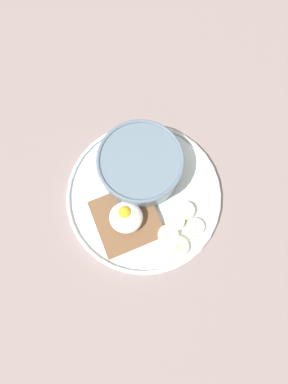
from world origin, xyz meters
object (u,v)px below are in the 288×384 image
at_px(toast_slice, 127,219).
at_px(poached_egg, 126,217).
at_px(banana_slice_right, 195,227).
at_px(banana_slice_left, 178,247).
at_px(banana_slice_inner, 168,235).
at_px(banana_slice_back, 186,211).
at_px(oatmeal_bowl, 141,165).
at_px(banana_slice_front, 175,221).

bearing_deg(toast_slice, poached_egg, -76.99).
bearing_deg(banana_slice_right, banana_slice_left, 47.16).
relative_size(banana_slice_left, banana_slice_inner, 1.00).
bearing_deg(banana_slice_back, oatmeal_bowl, -44.15).
bearing_deg(oatmeal_bowl, banana_slice_right, 131.58).
height_order(banana_slice_left, banana_slice_inner, banana_slice_inner).
bearing_deg(banana_slice_left, banana_slice_inner, -50.86).
xyz_separation_m(oatmeal_bowl, toast_slice, (0.02, 0.09, -0.02)).
bearing_deg(banana_slice_left, banana_slice_back, -104.27).
xyz_separation_m(poached_egg, banana_slice_inner, (-0.07, 0.03, -0.02)).
bearing_deg(banana_slice_right, oatmeal_bowl, -48.42).
bearing_deg(banana_slice_inner, banana_slice_back, -126.51).
xyz_separation_m(oatmeal_bowl, banana_slice_right, (-0.09, 0.10, -0.02)).
bearing_deg(oatmeal_bowl, toast_slice, 75.15).
height_order(oatmeal_bowl, toast_slice, oatmeal_bowl).
relative_size(banana_slice_front, banana_slice_back, 1.01).
bearing_deg(banana_slice_left, oatmeal_bowl, -65.71).
relative_size(banana_slice_back, banana_slice_inner, 1.00).
height_order(banana_slice_right, banana_slice_inner, same).
relative_size(oatmeal_bowl, toast_slice, 1.06).
bearing_deg(banana_slice_inner, toast_slice, -21.69).
distance_m(poached_egg, banana_slice_front, 0.08).
height_order(poached_egg, banana_slice_back, poached_egg).
relative_size(oatmeal_bowl, banana_slice_left, 3.18).
distance_m(poached_egg, banana_slice_back, 0.10).
relative_size(toast_slice, poached_egg, 2.43).
xyz_separation_m(banana_slice_left, banana_slice_right, (-0.03, -0.03, 0.00)).
height_order(toast_slice, banana_slice_inner, banana_slice_inner).
xyz_separation_m(banana_slice_back, banana_slice_inner, (0.03, 0.04, 0.00)).
height_order(oatmeal_bowl, banana_slice_back, oatmeal_bowl).
bearing_deg(poached_egg, toast_slice, 103.01).
xyz_separation_m(oatmeal_bowl, banana_slice_back, (-0.07, 0.07, -0.02)).
height_order(oatmeal_bowl, banana_slice_right, oatmeal_bowl).
relative_size(oatmeal_bowl, banana_slice_back, 3.20).
bearing_deg(poached_egg, banana_slice_front, 176.73).
xyz_separation_m(toast_slice, banana_slice_inner, (-0.07, 0.03, 0.00)).
xyz_separation_m(oatmeal_bowl, poached_egg, (0.02, 0.09, -0.00)).
bearing_deg(banana_slice_right, toast_slice, -6.96).
distance_m(toast_slice, banana_slice_front, 0.08).
relative_size(toast_slice, banana_slice_right, 3.85).
distance_m(banana_slice_front, banana_slice_back, 0.03).
distance_m(poached_egg, banana_slice_inner, 0.08).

